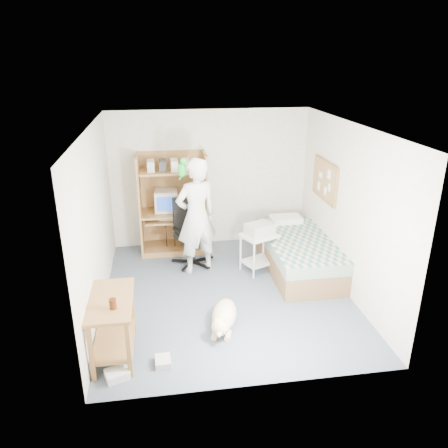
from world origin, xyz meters
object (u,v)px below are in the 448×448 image
(bed, at_px, (298,253))
(printer_cart, at_px, (259,247))
(side_desk, at_px, (112,318))
(dog, at_px, (224,317))
(person, at_px, (196,217))
(computer_hutch, at_px, (173,207))
(office_chair, at_px, (191,241))

(bed, xyz_separation_m, printer_cart, (-0.66, 0.06, 0.15))
(bed, relative_size, printer_cart, 2.99)
(bed, distance_m, printer_cart, 0.67)
(side_desk, bearing_deg, printer_cart, 40.49)
(dog, bearing_deg, side_desk, -150.07)
(person, xyz_separation_m, dog, (0.18, -1.69, -0.79))
(person, bearing_deg, dog, 74.61)
(dog, bearing_deg, computer_hutch, 117.61)
(side_desk, height_order, person, person)
(dog, relative_size, printer_cart, 1.45)
(side_desk, xyz_separation_m, dog, (1.37, 0.33, -0.33))
(side_desk, relative_size, printer_cart, 1.48)
(computer_hutch, distance_m, printer_cart, 1.76)
(office_chair, relative_size, dog, 1.18)
(computer_hutch, height_order, office_chair, computer_hutch)
(computer_hutch, relative_size, dog, 1.84)
(side_desk, xyz_separation_m, office_chair, (1.11, 2.34, -0.08))
(side_desk, bearing_deg, office_chair, 64.49)
(computer_hutch, relative_size, bed, 0.89)
(computer_hutch, bearing_deg, office_chair, -66.31)
(computer_hutch, distance_m, office_chair, 0.77)
(office_chair, bearing_deg, printer_cart, -44.74)
(person, bearing_deg, bed, 151.20)
(side_desk, relative_size, person, 0.52)
(person, bearing_deg, computer_hutch, -91.24)
(computer_hutch, relative_size, person, 0.94)
(computer_hutch, relative_size, printer_cart, 2.66)
(person, height_order, dog, person)
(computer_hutch, height_order, printer_cart, computer_hutch)
(computer_hutch, xyz_separation_m, printer_cart, (1.34, -1.06, -0.39))
(computer_hutch, relative_size, office_chair, 1.56)
(person, bearing_deg, office_chair, -98.23)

